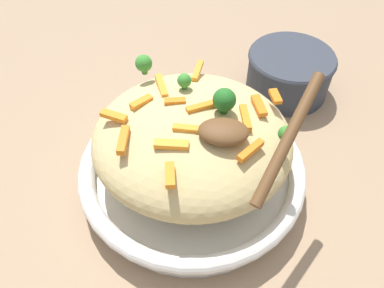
{
  "coord_description": "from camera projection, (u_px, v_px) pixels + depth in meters",
  "views": [
    {
      "loc": [
        0.03,
        -0.32,
        0.44
      ],
      "look_at": [
        0.0,
        0.0,
        0.08
      ],
      "focal_mm": 35.49,
      "sensor_mm": 36.0,
      "label": 1
    }
  ],
  "objects": [
    {
      "name": "ground_plane",
      "position": [
        192.0,
        182.0,
        0.54
      ],
      "size": [
        2.4,
        2.4,
        0.0
      ],
      "primitive_type": "plane",
      "color": "#9E7F60"
    },
    {
      "name": "carrot_piece_9",
      "position": [
        114.0,
        116.0,
        0.44
      ],
      "size": [
        0.03,
        0.02,
        0.01
      ],
      "primitive_type": "cube",
      "rotation": [
        0.0,
        0.0,
        5.98
      ],
      "color": "orange",
      "rests_on": "pasta_mound"
    },
    {
      "name": "carrot_piece_6",
      "position": [
        275.0,
        96.0,
        0.47
      ],
      "size": [
        0.02,
        0.03,
        0.01
      ],
      "primitive_type": "cube",
      "rotation": [
        0.0,
        0.0,
        4.96
      ],
      "color": "orange",
      "rests_on": "pasta_mound"
    },
    {
      "name": "carrot_piece_12",
      "position": [
        162.0,
        86.0,
        0.48
      ],
      "size": [
        0.02,
        0.04,
        0.01
      ],
      "primitive_type": "cube",
      "rotation": [
        0.0,
        0.0,
        1.92
      ],
      "color": "orange",
      "rests_on": "pasta_mound"
    },
    {
      "name": "pasta_mound",
      "position": [
        192.0,
        139.0,
        0.47
      ],
      "size": [
        0.25,
        0.24,
        0.09
      ],
      "primitive_type": "ellipsoid",
      "color": "#D1BA7A",
      "rests_on": "serving_bowl"
    },
    {
      "name": "broccoli_floret_0",
      "position": [
        184.0,
        81.0,
        0.47
      ],
      "size": [
        0.02,
        0.02,
        0.02
      ],
      "color": "#377928",
      "rests_on": "pasta_mound"
    },
    {
      "name": "companion_bowl",
      "position": [
        289.0,
        71.0,
        0.65
      ],
      "size": [
        0.15,
        0.15,
        0.08
      ],
      "color": "#333842",
      "rests_on": "ground_plane"
    },
    {
      "name": "serving_spoon",
      "position": [
        245.0,
        133.0,
        0.4
      ],
      "size": [
        0.13,
        0.13,
        0.07
      ],
      "color": "brown",
      "rests_on": "pasta_mound"
    },
    {
      "name": "broccoli_floret_1",
      "position": [
        144.0,
        64.0,
        0.49
      ],
      "size": [
        0.02,
        0.02,
        0.03
      ],
      "color": "#377928",
      "rests_on": "pasta_mound"
    },
    {
      "name": "carrot_piece_8",
      "position": [
        171.0,
        145.0,
        0.41
      ],
      "size": [
        0.04,
        0.01,
        0.01
      ],
      "primitive_type": "cube",
      "rotation": [
        0.0,
        0.0,
        0.01
      ],
      "color": "orange",
      "rests_on": "pasta_mound"
    },
    {
      "name": "carrot_piece_4",
      "position": [
        189.0,
        129.0,
        0.42
      ],
      "size": [
        0.04,
        0.01,
        0.01
      ],
      "primitive_type": "cube",
      "rotation": [
        0.0,
        0.0,
        6.24
      ],
      "color": "orange",
      "rests_on": "pasta_mound"
    },
    {
      "name": "carrot_piece_10",
      "position": [
        202.0,
        107.0,
        0.45
      ],
      "size": [
        0.04,
        0.02,
        0.01
      ],
      "primitive_type": "cube",
      "rotation": [
        0.0,
        0.0,
        3.61
      ],
      "color": "orange",
      "rests_on": "pasta_mound"
    },
    {
      "name": "carrot_piece_11",
      "position": [
        245.0,
        120.0,
        0.44
      ],
      "size": [
        0.01,
        0.04,
        0.01
      ],
      "primitive_type": "cube",
      "rotation": [
        0.0,
        0.0,
        4.87
      ],
      "color": "orange",
      "rests_on": "pasta_mound"
    },
    {
      "name": "carrot_piece_1",
      "position": [
        175.0,
        102.0,
        0.45
      ],
      "size": [
        0.03,
        0.01,
        0.01
      ],
      "primitive_type": "cube",
      "rotation": [
        0.0,
        0.0,
        0.17
      ],
      "color": "orange",
      "rests_on": "pasta_mound"
    },
    {
      "name": "carrot_piece_7",
      "position": [
        251.0,
        150.0,
        0.41
      ],
      "size": [
        0.03,
        0.03,
        0.01
      ],
      "primitive_type": "cube",
      "rotation": [
        0.0,
        0.0,
        0.87
      ],
      "color": "orange",
      "rests_on": "pasta_mound"
    },
    {
      "name": "broccoli_floret_2",
      "position": [
        286.0,
        134.0,
        0.41
      ],
      "size": [
        0.02,
        0.02,
        0.02
      ],
      "color": "#377928",
      "rests_on": "pasta_mound"
    },
    {
      "name": "carrot_piece_13",
      "position": [
        123.0,
        140.0,
        0.42
      ],
      "size": [
        0.01,
        0.04,
        0.01
      ],
      "primitive_type": "cube",
      "rotation": [
        0.0,
        0.0,
        4.76
      ],
      "color": "orange",
      "rests_on": "pasta_mound"
    },
    {
      "name": "carrot_piece_0",
      "position": [
        199.0,
        71.0,
        0.5
      ],
      "size": [
        0.01,
        0.04,
        0.01
      ],
      "primitive_type": "cube",
      "rotation": [
        0.0,
        0.0,
        1.42
      ],
      "color": "orange",
      "rests_on": "pasta_mound"
    },
    {
      "name": "broccoli_floret_3",
      "position": [
        224.0,
        100.0,
        0.43
      ],
      "size": [
        0.03,
        0.03,
        0.03
      ],
      "color": "#205B1C",
      "rests_on": "pasta_mound"
    },
    {
      "name": "carrot_piece_3",
      "position": [
        259.0,
        105.0,
        0.46
      ],
      "size": [
        0.02,
        0.04,
        0.01
      ],
      "primitive_type": "cube",
      "rotation": [
        0.0,
        0.0,
        4.99
      ],
      "color": "orange",
      "rests_on": "pasta_mound"
    },
    {
      "name": "carrot_piece_2",
      "position": [
        170.0,
        175.0,
        0.39
      ],
      "size": [
        0.01,
        0.03,
        0.01
      ],
      "primitive_type": "cube",
      "rotation": [
        0.0,
        0.0,
        4.87
      ],
      "color": "orange",
      "rests_on": "pasta_mound"
    },
    {
      "name": "carrot_piece_5",
      "position": [
        141.0,
        102.0,
        0.46
      ],
      "size": [
        0.03,
        0.03,
        0.01
      ],
      "primitive_type": "cube",
      "rotation": [
        0.0,
        0.0,
        0.78
      ],
      "color": "orange",
      "rests_on": "pasta_mound"
    },
    {
      "name": "serving_bowl",
      "position": [
        192.0,
        170.0,
        0.52
      ],
      "size": [
        0.31,
        0.31,
        0.05
      ],
      "color": "white",
      "rests_on": "ground_plane"
    }
  ]
}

